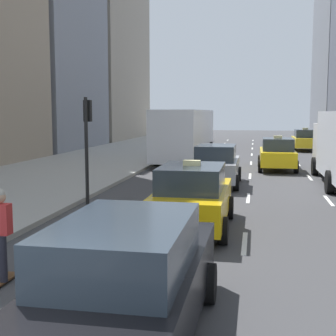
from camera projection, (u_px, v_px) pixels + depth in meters
sidewalk_left at (106, 158)px, 31.40m from camera, size 8.00×66.00×0.15m
lane_markings at (251, 169)px, 25.77m from camera, size 5.72×56.00×0.01m
taxi_lead at (305, 140)px, 38.06m from camera, size 2.02×4.40×1.87m
taxi_second at (277, 154)px, 25.23m from camera, size 2.02×4.40×1.87m
taxi_third at (193, 197)px, 12.36m from camera, size 2.02×4.40×1.87m
sedan_black_near at (216, 165)px, 19.86m from camera, size 2.02×4.40×1.74m
sedan_silver_behind at (129, 281)px, 6.14m from camera, size 2.02×4.91×1.76m
city_bus at (186, 133)px, 30.18m from camera, size 2.80×11.61×3.25m
skateboarder at (1, 231)px, 8.45m from camera, size 0.36×0.80×1.75m
traffic_light_pole at (87, 133)px, 15.67m from camera, size 0.24×0.42×3.60m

